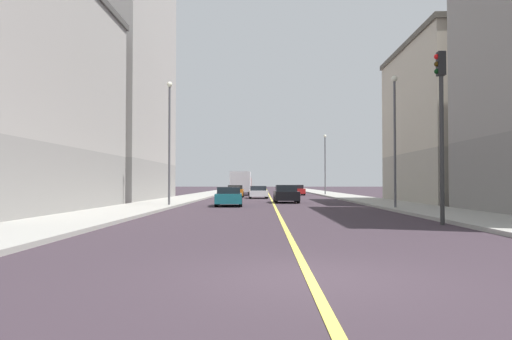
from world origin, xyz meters
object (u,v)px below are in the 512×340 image
(car_red, at_px, (297,190))
(box_truck, at_px, (241,183))
(car_orange, at_px, (235,191))
(street_lamp_left_near, at_px, (395,128))
(street_lamp_right_near, at_px, (169,131))
(car_teal, at_px, (229,197))
(street_lamp_left_far, at_px, (325,158))
(car_black, at_px, (286,194))
(car_blue, at_px, (244,189))
(traffic_light_left_near, at_px, (441,114))
(building_left_mid, at_px, (474,123))
(building_right_midblock, at_px, (100,67))
(car_white, at_px, (258,192))

(car_red, height_order, box_truck, box_truck)
(car_orange, bearing_deg, street_lamp_left_near, -66.34)
(street_lamp_right_near, bearing_deg, car_teal, 18.46)
(street_lamp_left_near, bearing_deg, street_lamp_left_far, 90.00)
(box_truck, bearing_deg, car_orange, -91.06)
(car_red, xyz_separation_m, car_black, (-2.47, -23.42, 0.04))
(street_lamp_left_far, bearing_deg, car_blue, 125.69)
(traffic_light_left_near, relative_size, car_teal, 1.46)
(car_orange, bearing_deg, street_lamp_right_near, -98.34)
(car_black, bearing_deg, building_left_mid, -3.11)
(building_right_midblock, xyz_separation_m, car_blue, (11.83, 31.82, -11.49))
(car_teal, xyz_separation_m, car_red, (6.63, 29.16, -0.00))
(car_teal, bearing_deg, car_black, 54.05)
(box_truck, bearing_deg, building_left_mid, -51.91)
(building_right_midblock, height_order, car_black, building_right_midblock)
(car_black, bearing_deg, car_blue, 97.57)
(car_orange, bearing_deg, street_lamp_left_far, 34.88)
(street_lamp_left_near, xyz_separation_m, street_lamp_left_far, (-0.00, 32.05, -0.14))
(car_orange, bearing_deg, building_left_mid, -37.73)
(box_truck, bearing_deg, building_right_midblock, -122.46)
(car_blue, bearing_deg, street_lamp_right_near, -94.06)
(traffic_light_left_near, height_order, car_white, traffic_light_left_near)
(car_orange, bearing_deg, car_teal, -87.97)
(car_orange, bearing_deg, car_red, 51.26)
(car_black, relative_size, box_truck, 0.64)
(street_lamp_left_near, relative_size, street_lamp_left_far, 1.04)
(building_right_midblock, relative_size, car_white, 5.52)
(traffic_light_left_near, relative_size, car_blue, 1.49)
(street_lamp_right_near, height_order, car_white, street_lamp_right_near)
(street_lamp_left_far, distance_m, car_white, 14.17)
(car_teal, distance_m, car_orange, 20.02)
(car_red, xyz_separation_m, box_truck, (-7.17, 0.40, 0.95))
(traffic_light_left_near, distance_m, street_lamp_left_far, 42.24)
(car_black, bearing_deg, car_orange, 108.86)
(building_right_midblock, xyz_separation_m, street_lamp_right_near, (8.72, -11.96, -7.20))
(building_left_mid, xyz_separation_m, car_red, (-12.13, 24.22, -5.60))
(car_teal, relative_size, car_white, 1.01)
(car_blue, xyz_separation_m, car_white, (2.54, -25.81, -0.06))
(traffic_light_left_near, height_order, car_black, traffic_light_left_near)
(car_white, relative_size, box_truck, 0.62)
(street_lamp_left_near, xyz_separation_m, street_lamp_right_near, (-13.88, 3.26, 0.19))
(building_right_midblock, xyz_separation_m, street_lamp_left_far, (22.59, 16.83, -7.54))
(traffic_light_left_near, bearing_deg, street_lamp_left_near, 84.30)
(street_lamp_right_near, bearing_deg, car_orange, 81.66)
(street_lamp_left_near, height_order, car_blue, street_lamp_left_near)
(building_right_midblock, distance_m, car_orange, 18.97)
(traffic_light_left_near, xyz_separation_m, car_black, (-4.87, 20.46, -3.50))
(building_left_mid, xyz_separation_m, building_right_midblock, (-31.31, 5.74, 5.93))
(car_white, bearing_deg, street_lamp_left_far, 52.75)
(car_teal, xyz_separation_m, box_truck, (-0.53, 29.57, 0.95))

